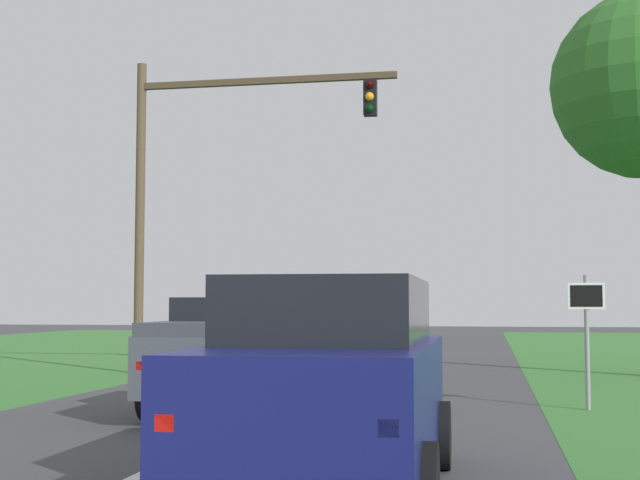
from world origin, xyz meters
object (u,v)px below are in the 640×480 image
object	(u,v)px
red_suv_near	(331,380)
traffic_light	(202,168)
keep_moving_sign	(587,323)
pickup_truck_lead	(244,352)

from	to	relation	value
red_suv_near	traffic_light	size ratio (longest dim) A/B	0.58
traffic_light	red_suv_near	bearing A→B (deg)	-67.15
red_suv_near	keep_moving_sign	distance (m)	7.90
pickup_truck_lead	traffic_light	xyz separation A→B (m)	(-3.16, 7.41, 4.24)
red_suv_near	keep_moving_sign	world-z (taller)	keep_moving_sign
red_suv_near	traffic_light	world-z (taller)	traffic_light
pickup_truck_lead	traffic_light	size ratio (longest dim) A/B	0.64
red_suv_near	traffic_light	distance (m)	15.21
traffic_light	pickup_truck_lead	bearing A→B (deg)	-66.87
red_suv_near	pickup_truck_lead	distance (m)	6.58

